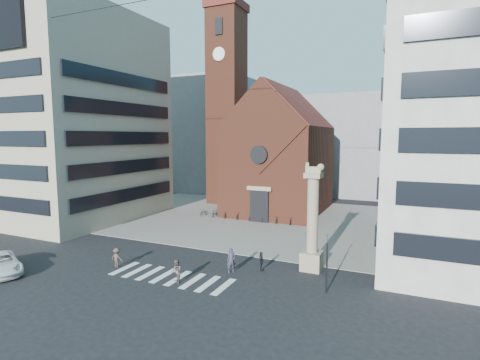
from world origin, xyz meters
name	(u,v)px	position (x,y,z in m)	size (l,w,h in m)	color
ground	(186,264)	(0.00, 0.00, 0.00)	(120.00, 120.00, 0.00)	black
piazza	(265,219)	(0.00, 19.00, 0.03)	(46.00, 30.00, 0.05)	gray
zebra_crossing	(171,277)	(0.55, -3.00, 0.01)	(10.20, 3.20, 0.01)	white
church	(281,156)	(0.00, 25.04, 7.98)	(12.00, 16.65, 18.00)	brown
campanile	(227,104)	(-10.00, 28.00, 15.74)	(5.50, 5.50, 31.20)	brown
building_left	(70,119)	(-24.00, 10.00, 13.00)	(18.00, 20.00, 26.00)	tan
bg_block_left	(209,135)	(-20.00, 40.00, 11.00)	(16.00, 14.00, 22.00)	gray
bg_block_mid	(346,146)	(6.00, 45.00, 9.00)	(14.00, 12.00, 18.00)	gray
bg_block_right	(447,128)	(22.00, 42.00, 12.00)	(16.00, 14.00, 24.00)	gray
lion_column	(312,228)	(10.01, 3.00, 3.46)	(1.63, 1.60, 8.68)	gray
traffic_light	(327,261)	(12.00, -1.00, 2.29)	(0.13, 0.16, 4.30)	black
white_car	(0,264)	(-12.12, -7.95, 0.78)	(2.58, 5.60, 1.56)	silver
pedestrian_0	(231,260)	(4.36, -0.22, 0.99)	(0.72, 0.47, 1.98)	#332E41
pedestrian_1	(177,271)	(1.62, -3.80, 0.87)	(0.85, 0.66, 1.74)	#574C45
pedestrian_2	(261,262)	(6.41, 0.98, 0.80)	(0.94, 0.39, 1.60)	#25242B
pedestrian_3	(117,258)	(-4.75, -3.03, 0.80)	(1.04, 0.60, 1.61)	#47372F
scooter_0	(204,212)	(-8.20, 17.26, 0.49)	(0.58, 1.66, 0.87)	black
scooter_1	(215,213)	(-6.44, 17.26, 0.53)	(0.46, 1.61, 0.97)	black
scooter_2	(227,215)	(-4.68, 17.26, 0.49)	(0.58, 1.66, 0.87)	black
scooter_3	(239,215)	(-2.92, 17.26, 0.53)	(0.46, 1.61, 0.97)	black
scooter_4	(252,217)	(-1.15, 17.26, 0.49)	(0.58, 1.66, 0.87)	black
scooter_5	(265,218)	(0.61, 17.26, 0.53)	(0.46, 1.61, 0.97)	black
scooter_6	(278,220)	(2.37, 17.26, 0.49)	(0.58, 1.66, 0.87)	black
scooter_7	(292,221)	(4.13, 17.26, 0.53)	(0.46, 1.61, 0.97)	black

